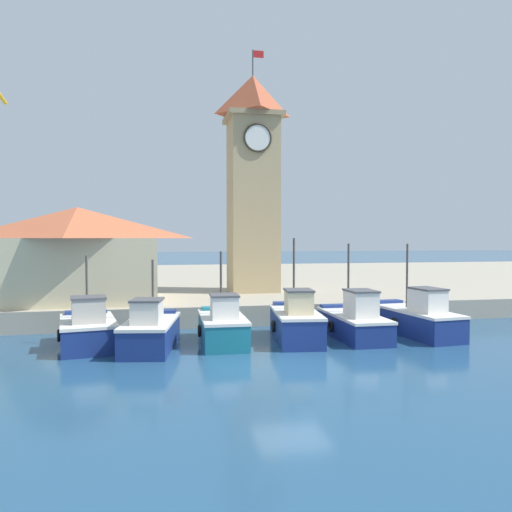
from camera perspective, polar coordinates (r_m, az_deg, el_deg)
The scene contains 10 objects.
ground_plane at distance 17.69m, azimuth 4.03°, elevation -12.57°, with size 300.00×300.00×0.00m, color navy.
quay_wharf at distance 44.95m, azimuth -5.45°, elevation -3.00°, with size 120.00×40.00×1.06m, color #A89E89.
fishing_boat_far_left at distance 21.70m, azimuth -18.66°, elevation -7.95°, with size 2.81×4.42×3.74m.
fishing_boat_left_outer at distance 20.68m, azimuth -11.97°, elevation -8.37°, with size 2.55×4.65×3.58m.
fishing_boat_left_inner at distance 21.32m, azimuth -3.86°, elevation -7.98°, with size 1.98×4.28×3.90m.
fishing_boat_mid_left at distance 21.92m, azimuth 4.58°, elevation -7.54°, with size 2.35×4.73×4.47m.
fishing_boat_center at distance 22.99m, azimuth 11.13°, elevation -7.34°, with size 1.97×5.04×4.22m.
fishing_boat_mid_right at distance 24.31m, azimuth 17.80°, elevation -6.80°, with size 2.33×5.40×4.20m.
clock_tower at distance 32.21m, azimuth -0.36°, elevation 8.92°, with size 3.48×3.48×15.35m.
warehouse_left at distance 28.47m, azimuth -19.69°, elevation 0.30°, with size 8.79×6.31×5.08m.
Camera 1 is at (-4.52, -16.51, 4.46)m, focal length 35.00 mm.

